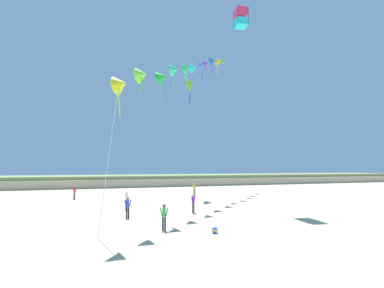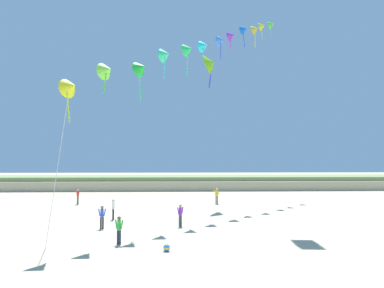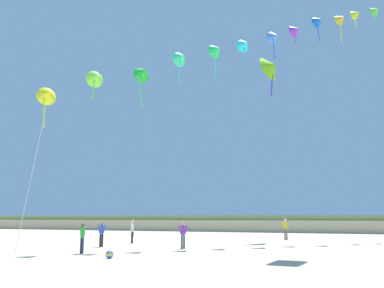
% 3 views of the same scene
% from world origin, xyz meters
% --- Properties ---
extents(ground_plane, '(240.00, 240.00, 0.00)m').
position_xyz_m(ground_plane, '(0.00, 0.00, 0.00)').
color(ground_plane, '#C1B28E').
extents(dune_ridge, '(120.00, 12.31, 2.09)m').
position_xyz_m(dune_ridge, '(0.00, 42.73, 1.04)').
color(dune_ridge, tan).
rests_on(dune_ridge, ground).
extents(person_near_left, '(0.60, 0.23, 1.71)m').
position_xyz_m(person_near_left, '(1.78, 21.40, 0.99)').
color(person_near_left, '#726656').
rests_on(person_near_left, ground).
extents(person_near_right, '(0.27, 0.55, 1.60)m').
position_xyz_m(person_near_right, '(-7.45, 12.10, 0.92)').
color(person_near_right, black).
rests_on(person_near_right, ground).
extents(person_mid_center, '(0.48, 0.44, 1.64)m').
position_xyz_m(person_mid_center, '(-12.97, 21.65, 0.95)').
color(person_mid_center, '#726656').
rests_on(person_mid_center, ground).
extents(person_far_left, '(0.49, 0.38, 1.55)m').
position_xyz_m(person_far_left, '(-2.19, 9.04, 0.90)').
color(person_far_left, '#474C56').
rests_on(person_far_left, ground).
extents(person_far_right, '(0.52, 0.29, 1.55)m').
position_xyz_m(person_far_right, '(-5.60, 3.99, 0.89)').
color(person_far_right, '#282D4C').
rests_on(person_far_right, ground).
extents(person_far_center, '(0.55, 0.21, 1.55)m').
position_xyz_m(person_far_center, '(-7.52, 8.46, 0.90)').
color(person_far_center, black).
rests_on(person_far_center, ground).
extents(kite_banner_string, '(20.68, 28.67, 24.22)m').
position_xyz_m(kite_banner_string, '(1.01, 17.35, 16.15)').
color(kite_banner_string, yellow).
extents(large_kite_low_lead, '(1.39, 1.39, 2.07)m').
position_xyz_m(large_kite_low_lead, '(4.66, 13.01, 20.50)').
color(large_kite_low_lead, '#1BCCE5').
extents(large_kite_mid_trail, '(2.24, 2.75, 3.88)m').
position_xyz_m(large_kite_mid_trail, '(1.12, 21.23, 15.13)').
color(large_kite_mid_trail, '#7ED115').
extents(beach_ball, '(0.36, 0.36, 0.36)m').
position_xyz_m(beach_ball, '(-2.93, 2.46, 0.18)').
color(beach_ball, blue).
rests_on(beach_ball, ground).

